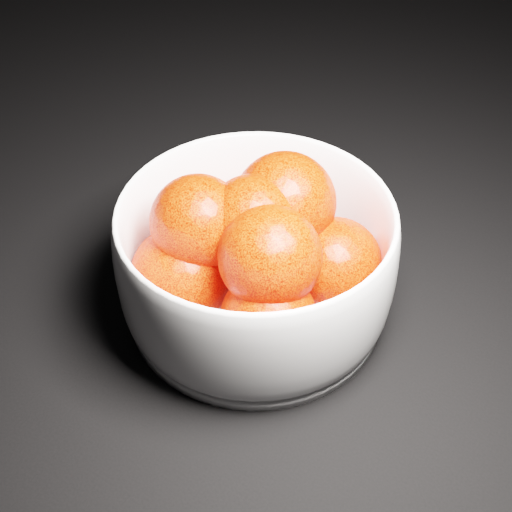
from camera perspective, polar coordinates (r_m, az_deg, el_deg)
The scene contains 2 objects.
bowl at distance 0.61m, azimuth 0.00°, elevation -0.40°, with size 0.24×0.24×0.12m.
orange_pile at distance 0.60m, azimuth -0.11°, elevation 0.73°, with size 0.19×0.17×0.13m.
Camera 1 is at (0.13, -0.14, 0.48)m, focal length 50.00 mm.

